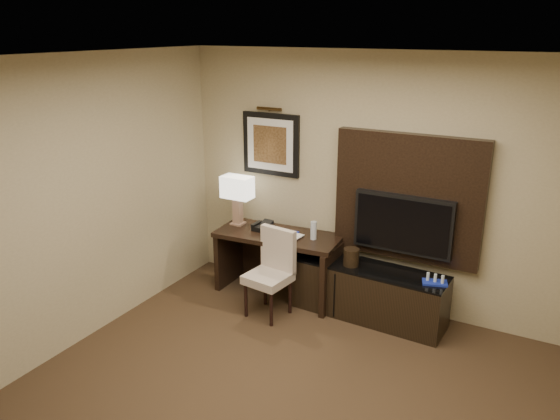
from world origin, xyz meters
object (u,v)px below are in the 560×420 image
Objects in this scene: desk_chair at (268,277)px; water_bottle at (314,230)px; credenza at (367,292)px; ice_bucket at (351,257)px; tv at (403,224)px; desk_phone at (264,226)px; table_lamp at (238,201)px; desk at (278,264)px; minibar_tray at (435,280)px.

water_bottle is (0.28, 0.50, 0.40)m from desk_chair.
ice_bucket is (-0.17, -0.04, 0.37)m from credenza.
desk_chair is (-1.19, -0.66, -0.59)m from tv.
desk_chair is 4.38× the size of water_bottle.
desk_phone is at bearing -178.25° from credenza.
tv is at bearing 4.47° from table_lamp.
tv is 4.73× the size of desk_phone.
desk is at bearing 113.43° from desk_chair.
table_lamp reaches higher than credenza.
water_bottle reaches higher than ice_bucket.
credenza is 1.04m from desk_chair.
desk_phone reaches higher than desk.
tv is at bearing 9.50° from desk_phone.
desk_chair is 0.69m from desk_phone.
desk_chair is 4.10× the size of desk_phone.
credenza is 0.81m from tv.
water_bottle is at bearing 179.50° from credenza.
tv reaches higher than ice_bucket.
minibar_tray is at bearing 22.02° from desk_chair.
table_lamp is 3.12× the size of ice_bucket.
table_lamp is at bearing -175.53° from tv.
desk is at bearing -4.43° from table_lamp.
desk is 1.59× the size of desk_chair.
water_bottle is 0.51m from ice_bucket.
ice_bucket is 0.87m from minibar_tray.
table_lamp is at bearing 176.74° from ice_bucket.
water_bottle reaches higher than minibar_tray.
credenza is at bearing -145.43° from tv.
desk_chair is 1.04m from table_lamp.
ice_bucket is at bearing 37.46° from desk_chair.
ice_bucket is (1.43, -0.08, -0.37)m from table_lamp.
table_lamp is 0.42m from desk_phone.
table_lamp is at bearing -178.94° from credenza.
water_bottle reaches higher than credenza.
ice_bucket is 0.78× the size of minibar_tray.
tv reaches higher than minibar_tray.
water_bottle reaches higher than desk.
water_bottle is 1.35m from minibar_tray.
desk_chair reaches higher than credenza.
desk is 0.84× the size of credenza.
desk is at bearing -171.85° from tv.
desk_phone reaches higher than credenza.
tv is 0.64m from minibar_tray.
water_bottle is 0.85× the size of minibar_tray.
tv reaches higher than water_bottle.
water_bottle is at bearing 4.60° from desk_phone.
desk_chair reaches higher than desk_phone.
desk_chair is at bearing -52.57° from desk_phone.
table_lamp is at bearing 150.88° from desk_chair.
desk is 0.49m from desk_chair.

